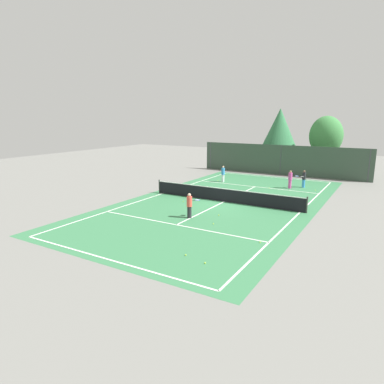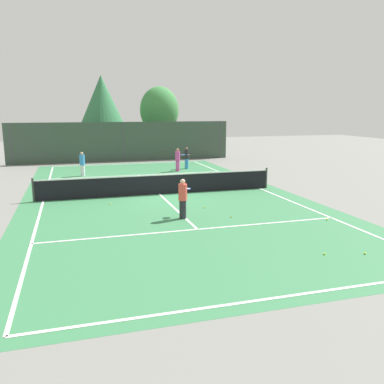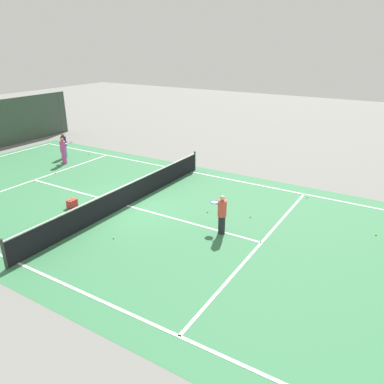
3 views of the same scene
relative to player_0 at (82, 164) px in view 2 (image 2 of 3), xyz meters
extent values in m
plane|color=slate|center=(3.49, -7.04, -0.79)|extent=(80.00, 80.00, 0.00)
cube|color=#387A4C|center=(3.49, -7.04, -0.79)|extent=(13.00, 25.00, 0.00)
cube|color=white|center=(-2.01, -7.04, -0.78)|extent=(0.10, 24.00, 0.01)
cube|color=white|center=(8.99, -7.04, -0.78)|extent=(0.10, 24.00, 0.01)
cube|color=white|center=(3.49, -19.04, -0.78)|extent=(11.00, 0.10, 0.01)
cube|color=white|center=(3.49, 4.96, -0.78)|extent=(11.00, 0.10, 0.01)
cube|color=white|center=(3.49, -13.44, -0.78)|extent=(11.00, 0.10, 0.01)
cube|color=white|center=(3.49, -0.64, -0.78)|extent=(11.00, 0.10, 0.01)
cube|color=white|center=(3.49, -7.04, -0.78)|extent=(0.10, 12.80, 0.01)
cylinder|color=#333833|center=(-2.41, -7.04, -0.24)|extent=(0.10, 0.10, 1.10)
cylinder|color=#333833|center=(9.39, -7.04, -0.24)|extent=(0.10, 0.10, 1.10)
cube|color=black|center=(3.49, -7.04, -0.31)|extent=(11.80, 0.03, 0.95)
cube|color=white|center=(3.49, -7.04, 0.19)|extent=(11.80, 0.04, 0.05)
cube|color=#384C3D|center=(3.49, 6.96, 0.81)|extent=(18.00, 0.06, 3.20)
cylinder|color=#3F4447|center=(-5.01, 6.96, 0.81)|extent=(0.12, 0.12, 3.20)
cylinder|color=#3F4447|center=(3.49, 6.96, 0.81)|extent=(0.12, 0.12, 3.20)
cylinder|color=#3F4447|center=(11.99, 6.96, 0.81)|extent=(0.12, 0.12, 3.20)
cylinder|color=brown|center=(2.17, 10.43, 0.45)|extent=(0.32, 0.32, 2.47)
cone|color=#337547|center=(2.17, 10.43, 4.01)|extent=(4.18, 4.18, 4.65)
cylinder|color=brown|center=(7.31, 10.48, 0.48)|extent=(0.29, 0.29, 2.53)
ellipsoid|color=#3D8442|center=(7.31, 10.48, 3.34)|extent=(3.55, 3.19, 4.25)
cylinder|color=silver|center=(0.00, 0.00, -0.43)|extent=(0.26, 0.26, 0.72)
cylinder|color=#388CD8|center=(0.00, 0.00, 0.24)|extent=(0.33, 0.33, 0.63)
sphere|color=tan|center=(0.00, 0.00, 0.66)|extent=(0.19, 0.19, 0.19)
cylinder|color=#D14799|center=(6.35, 0.26, -0.42)|extent=(0.27, 0.27, 0.74)
cylinder|color=#D14799|center=(6.35, 0.26, 0.27)|extent=(0.34, 0.34, 0.64)
sphere|color=#A37556|center=(6.35, 0.26, 0.69)|extent=(0.20, 0.20, 0.20)
cylinder|color=black|center=(6.61, 0.43, 0.30)|extent=(0.18, 0.13, 0.03)
torus|color=blue|center=(6.82, 0.57, 0.30)|extent=(0.46, 0.46, 0.03)
cylinder|color=silver|center=(6.82, 0.57, 0.30)|extent=(0.38, 0.38, 0.00)
cylinder|color=#232328|center=(3.40, -11.85, -0.43)|extent=(0.27, 0.27, 0.73)
cylinder|color=#E54C3F|center=(3.40, -11.85, 0.26)|extent=(0.33, 0.33, 0.64)
sphere|color=beige|center=(3.40, -11.85, 0.67)|extent=(0.20, 0.20, 0.20)
cylinder|color=black|center=(3.56, -11.58, 0.29)|extent=(0.13, 0.19, 0.03)
torus|color=blue|center=(3.70, -11.36, 0.29)|extent=(0.45, 0.45, 0.03)
cylinder|color=silver|center=(3.70, -11.36, 0.29)|extent=(0.38, 0.38, 0.00)
cylinder|color=#388CD8|center=(7.28, 1.28, -0.43)|extent=(0.26, 0.26, 0.71)
cylinder|color=#232328|center=(7.28, 1.28, 0.24)|extent=(0.33, 0.33, 0.63)
sphere|color=brown|center=(7.28, 1.28, 0.65)|extent=(0.19, 0.19, 0.19)
cylinder|color=black|center=(7.26, 0.97, 0.27)|extent=(0.04, 0.20, 0.03)
torus|color=black|center=(7.25, 0.72, 0.27)|extent=(0.35, 0.35, 0.03)
cylinder|color=silver|center=(7.25, 0.72, 0.27)|extent=(0.29, 0.29, 0.00)
cube|color=red|center=(2.11, -5.08, -0.61)|extent=(0.42, 0.29, 0.36)
sphere|color=#CCE533|center=(2.02, -5.08, -0.40)|extent=(0.07, 0.07, 0.07)
sphere|color=#CCE533|center=(2.19, -5.04, -0.40)|extent=(0.07, 0.07, 0.07)
sphere|color=#CCE533|center=(5.27, -12.24, -0.76)|extent=(0.07, 0.07, 0.07)
sphere|color=#CCE533|center=(4.82, -0.71, -0.76)|extent=(0.07, 0.07, 0.07)
sphere|color=#CCE533|center=(7.45, -17.25, -0.76)|extent=(0.07, 0.07, 0.07)
sphere|color=#CCE533|center=(8.62, -13.70, -0.76)|extent=(0.07, 0.07, 0.07)
sphere|color=#CCE533|center=(8.49, 0.44, -0.76)|extent=(0.07, 0.07, 0.07)
sphere|color=#CCE533|center=(-0.34, -5.57, -0.76)|extent=(0.07, 0.07, 0.07)
sphere|color=#CCE533|center=(4.75, -10.48, -0.76)|extent=(0.07, 0.07, 0.07)
sphere|color=#CCE533|center=(6.29, -16.95, -0.76)|extent=(0.07, 0.07, 0.07)
sphere|color=#CCE533|center=(-0.66, 0.23, -0.76)|extent=(0.07, 0.07, 0.07)
sphere|color=#CCE533|center=(0.91, -8.61, -0.76)|extent=(0.07, 0.07, 0.07)
sphere|color=#CCE533|center=(-1.94, -4.82, -0.76)|extent=(0.07, 0.07, 0.07)
camera|label=1|loc=(13.82, -29.02, 5.31)|focal=31.60mm
camera|label=2|loc=(-0.63, -26.62, 3.36)|focal=37.98mm
camera|label=3|loc=(-8.09, -17.53, 6.05)|focal=35.08mm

